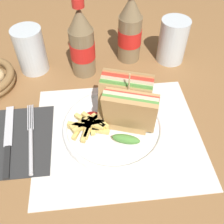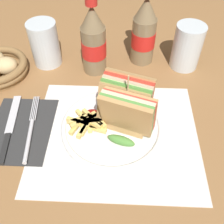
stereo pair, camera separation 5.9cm
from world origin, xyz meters
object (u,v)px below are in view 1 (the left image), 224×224
(club_sandwich, at_px, (128,107))
(glass_near, at_px, (172,43))
(fork, at_px, (31,143))
(plate_main, at_px, (113,127))
(glass_far, at_px, (31,50))
(coke_bottle_near, at_px, (82,44))
(coke_bottle_far, at_px, (130,31))
(knife, at_px, (8,140))

(club_sandwich, xyz_separation_m, glass_near, (0.17, 0.25, -0.02))
(club_sandwich, bearing_deg, glass_near, 56.18)
(fork, bearing_deg, plate_main, 1.24)
(club_sandwich, height_order, glass_far, club_sandwich)
(coke_bottle_near, bearing_deg, fork, -117.42)
(coke_bottle_near, height_order, glass_near, coke_bottle_near)
(club_sandwich, distance_m, glass_near, 0.30)
(coke_bottle_far, bearing_deg, glass_far, -175.22)
(fork, height_order, coke_bottle_near, coke_bottle_near)
(coke_bottle_far, bearing_deg, coke_bottle_near, -159.52)
(club_sandwich, bearing_deg, glass_far, 133.06)
(coke_bottle_far, distance_m, glass_near, 0.13)
(fork, height_order, knife, fork)
(plate_main, xyz_separation_m, club_sandwich, (0.03, 0.00, 0.06))
(fork, xyz_separation_m, glass_far, (-0.01, 0.27, 0.05))
(fork, bearing_deg, glass_near, 29.64)
(glass_near, bearing_deg, glass_far, -179.57)
(club_sandwich, distance_m, knife, 0.27)
(knife, relative_size, coke_bottle_far, 0.94)
(knife, bearing_deg, glass_far, 75.58)
(plate_main, xyz_separation_m, coke_bottle_near, (-0.06, 0.22, 0.08))
(plate_main, height_order, fork, plate_main)
(fork, height_order, glass_near, glass_near)
(knife, xyz_separation_m, glass_near, (0.43, 0.26, 0.05))
(plate_main, distance_m, fork, 0.18)
(plate_main, xyz_separation_m, fork, (-0.18, -0.02, -0.00))
(club_sandwich, relative_size, glass_far, 1.18)
(glass_far, bearing_deg, fork, -87.01)
(coke_bottle_far, height_order, glass_near, coke_bottle_far)
(plate_main, bearing_deg, club_sandwich, 3.97)
(coke_bottle_far, bearing_deg, plate_main, -105.87)
(knife, height_order, glass_far, glass_far)
(coke_bottle_near, bearing_deg, coke_bottle_far, 20.48)
(coke_bottle_near, bearing_deg, glass_far, 169.10)
(fork, distance_m, glass_near, 0.47)
(glass_far, bearing_deg, coke_bottle_near, -10.90)
(plate_main, relative_size, glass_near, 1.85)
(knife, bearing_deg, fork, -23.59)
(knife, distance_m, coke_bottle_near, 0.30)
(fork, xyz_separation_m, coke_bottle_near, (0.13, 0.24, 0.08))
(coke_bottle_near, bearing_deg, club_sandwich, -67.92)
(plate_main, height_order, glass_far, glass_far)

